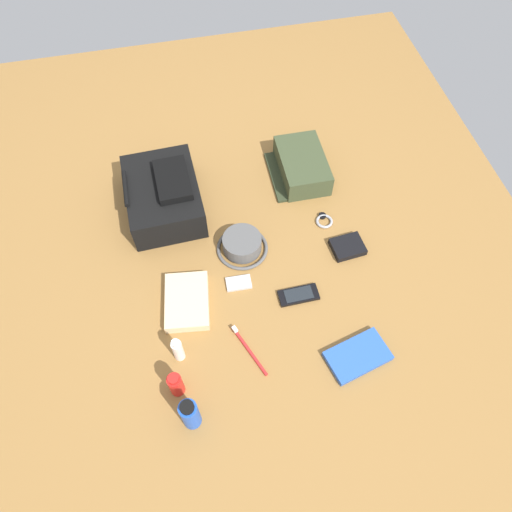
% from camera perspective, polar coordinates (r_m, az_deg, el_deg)
% --- Properties ---
extents(ground_plane, '(2.64, 2.02, 0.02)m').
position_cam_1_polar(ground_plane, '(1.68, 0.00, -0.94)').
color(ground_plane, olive).
rests_on(ground_plane, ground).
extents(backpack, '(0.36, 0.27, 0.16)m').
position_cam_1_polar(backpack, '(1.79, -10.81, 7.05)').
color(backpack, black).
rests_on(backpack, ground_plane).
extents(toiletry_pouch, '(0.27, 0.21, 0.09)m').
position_cam_1_polar(toiletry_pouch, '(1.89, 5.35, 10.54)').
color(toiletry_pouch, '#384228').
rests_on(toiletry_pouch, ground_plane).
extents(bucket_hat, '(0.18, 0.18, 0.06)m').
position_cam_1_polar(bucket_hat, '(1.68, -1.65, 1.33)').
color(bucket_hat, '#525252').
rests_on(bucket_hat, ground_plane).
extents(deodorant_spray, '(0.05, 0.05, 0.15)m').
position_cam_1_polar(deodorant_spray, '(1.41, -7.80, -17.99)').
color(deodorant_spray, blue).
rests_on(deodorant_spray, ground_plane).
extents(sunscreen_spray, '(0.04, 0.04, 0.11)m').
position_cam_1_polar(sunscreen_spray, '(1.46, -9.45, -14.70)').
color(sunscreen_spray, red).
rests_on(sunscreen_spray, ground_plane).
extents(toothpaste_tube, '(0.03, 0.03, 0.11)m').
position_cam_1_polar(toothpaste_tube, '(1.49, -9.21, -10.87)').
color(toothpaste_tube, white).
rests_on(toothpaste_tube, ground_plane).
extents(paperback_novel, '(0.15, 0.21, 0.02)m').
position_cam_1_polar(paperback_novel, '(1.54, 11.91, -11.48)').
color(paperback_novel, blue).
rests_on(paperback_novel, ground_plane).
extents(cell_phone, '(0.06, 0.13, 0.01)m').
position_cam_1_polar(cell_phone, '(1.61, 5.04, -4.61)').
color(cell_phone, black).
rests_on(cell_phone, ground_plane).
extents(media_player, '(0.06, 0.09, 0.01)m').
position_cam_1_polar(media_player, '(1.63, -2.04, -3.20)').
color(media_player, '#B7B7BC').
rests_on(media_player, ground_plane).
extents(wristwatch, '(0.07, 0.06, 0.01)m').
position_cam_1_polar(wristwatch, '(1.78, 8.04, 4.17)').
color(wristwatch, '#99999E').
rests_on(wristwatch, ground_plane).
extents(toothbrush, '(0.18, 0.08, 0.02)m').
position_cam_1_polar(toothbrush, '(1.53, -1.05, -10.75)').
color(toothbrush, red).
rests_on(toothbrush, ground_plane).
extents(wallet, '(0.10, 0.12, 0.02)m').
position_cam_1_polar(wallet, '(1.72, 10.76, 1.08)').
color(wallet, black).
rests_on(wallet, ground_plane).
extents(folded_towel, '(0.22, 0.17, 0.04)m').
position_cam_1_polar(folded_towel, '(1.59, -8.14, -5.33)').
color(folded_towel, beige).
rests_on(folded_towel, ground_plane).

